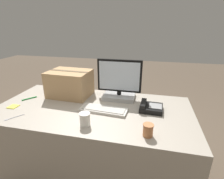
# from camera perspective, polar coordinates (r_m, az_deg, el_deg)

# --- Properties ---
(ground_plane) EXTENTS (12.00, 12.00, 0.00)m
(ground_plane) POSITION_cam_1_polar(r_m,az_deg,el_deg) (2.09, -5.42, -24.65)
(ground_plane) COLOR brown
(office_desk) EXTENTS (1.80, 0.90, 0.75)m
(office_desk) POSITION_cam_1_polar(r_m,az_deg,el_deg) (1.84, -5.83, -16.42)
(office_desk) COLOR #A89E8E
(office_desk) RESTS_ON ground_plane
(monitor) EXTENTS (0.45, 0.23, 0.41)m
(monitor) POSITION_cam_1_polar(r_m,az_deg,el_deg) (1.77, 2.37, 1.81)
(monitor) COLOR #B7B7B7
(monitor) RESTS_ON office_desk
(keyboard) EXTENTS (0.43, 0.18, 0.03)m
(keyboard) POSITION_cam_1_polar(r_m,az_deg,el_deg) (1.57, -2.72, -6.54)
(keyboard) COLOR beige
(keyboard) RESTS_ON office_desk
(desk_phone) EXTENTS (0.21, 0.19, 0.07)m
(desk_phone) POSITION_cam_1_polar(r_m,az_deg,el_deg) (1.61, 12.41, -5.72)
(desk_phone) COLOR black
(desk_phone) RESTS_ON office_desk
(paper_cup_left) EXTENTS (0.09, 0.09, 0.10)m
(paper_cup_left) POSITION_cam_1_polar(r_m,az_deg,el_deg) (1.36, -8.83, -9.56)
(paper_cup_left) COLOR white
(paper_cup_left) RESTS_ON office_desk
(paper_cup_right) EXTENTS (0.07, 0.07, 0.09)m
(paper_cup_right) POSITION_cam_1_polar(r_m,az_deg,el_deg) (1.26, 11.68, -12.85)
(paper_cup_right) COLOR #BC7547
(paper_cup_right) RESTS_ON office_desk
(spoon) EXTENTS (0.10, 0.13, 0.00)m
(spoon) POSITION_cam_1_polar(r_m,az_deg,el_deg) (1.68, -29.96, -8.10)
(spoon) COLOR #B2B2B7
(spoon) RESTS_ON office_desk
(cardboard_box) EXTENTS (0.44, 0.35, 0.27)m
(cardboard_box) POSITION_cam_1_polar(r_m,az_deg,el_deg) (1.91, -13.60, 1.95)
(cardboard_box) COLOR tan
(cardboard_box) RESTS_ON office_desk
(pen_marker) EXTENTS (0.10, 0.13, 0.01)m
(pen_marker) POSITION_cam_1_polar(r_m,az_deg,el_deg) (2.00, -25.36, -2.63)
(pen_marker) COLOR #198C33
(pen_marker) RESTS_ON office_desk
(sticky_note_pad) EXTENTS (0.08, 0.08, 0.01)m
(sticky_note_pad) POSITION_cam_1_polar(r_m,az_deg,el_deg) (1.89, -29.56, -4.86)
(sticky_note_pad) COLOR #E5DB4C
(sticky_note_pad) RESTS_ON office_desk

